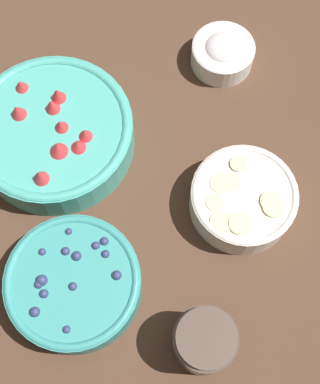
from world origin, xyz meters
The scene contains 6 objects.
ground_plane centered at (0.00, 0.00, 0.00)m, with size 4.00×4.00×0.00m, color #4C3323.
bowl_strawberries centered at (0.06, 0.11, 0.04)m, with size 0.25×0.25×0.08m.
bowl_blueberries centered at (-0.15, 0.02, 0.03)m, with size 0.19×0.19×0.06m.
bowl_bananas centered at (0.02, -0.19, 0.03)m, with size 0.16×0.16×0.06m.
bowl_cream centered at (0.27, -0.11, 0.03)m, with size 0.10×0.10×0.05m.
jar_chocolate centered at (-0.19, -0.17, 0.04)m, with size 0.08×0.08×0.09m.
Camera 1 is at (-0.26, -0.13, 0.78)m, focal length 50.00 mm.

